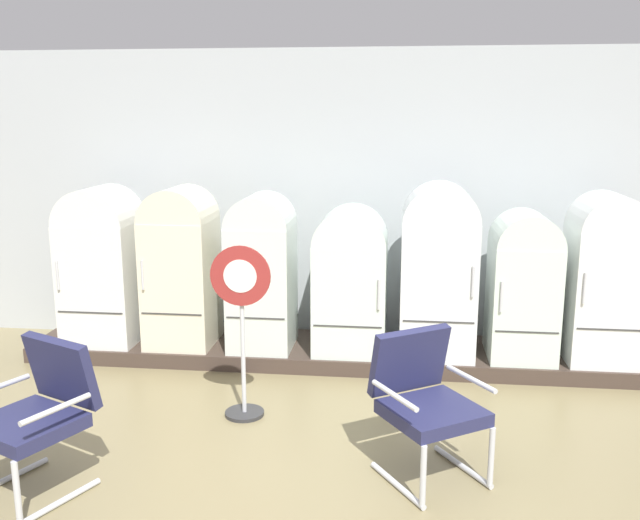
{
  "coord_description": "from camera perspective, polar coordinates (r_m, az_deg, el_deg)",
  "views": [
    {
      "loc": [
        0.55,
        -3.52,
        2.44
      ],
      "look_at": [
        -0.18,
        2.75,
        1.07
      ],
      "focal_mm": 38.83,
      "sensor_mm": 36.0,
      "label": 1
    }
  ],
  "objects": [
    {
      "name": "sign_stand",
      "position": [
        5.56,
        -6.44,
        -5.96
      ],
      "size": [
        0.48,
        0.32,
        1.42
      ],
      "color": "#2D2D30",
      "rests_on": "ground"
    },
    {
      "name": "display_plinth",
      "position": [
        6.98,
        1.79,
        -7.61
      ],
      "size": [
        6.21,
        0.95,
        0.15
      ],
      "primitive_type": "cube",
      "color": "#43352D",
      "rests_on": "ground"
    },
    {
      "name": "refrigerator_1",
      "position": [
        6.95,
        -11.4,
        -0.14
      ],
      "size": [
        0.64,
        0.71,
        1.57
      ],
      "color": "beige",
      "rests_on": "display_plinth"
    },
    {
      "name": "refrigerator_2",
      "position": [
        6.74,
        -4.83,
        -0.57
      ],
      "size": [
        0.6,
        0.69,
        1.52
      ],
      "color": "silver",
      "rests_on": "display_plinth"
    },
    {
      "name": "armchair_right",
      "position": [
        4.8,
        8.63,
        -11.06
      ],
      "size": [
        0.86,
        0.88,
        0.98
      ],
      "color": "silver",
      "rests_on": "ground"
    },
    {
      "name": "refrigerator_6",
      "position": [
        6.87,
        22.43,
        -1.01
      ],
      "size": [
        0.65,
        0.7,
        1.57
      ],
      "color": "white",
      "rests_on": "display_plinth"
    },
    {
      "name": "back_wall",
      "position": [
        7.26,
        2.3,
        5.1
      ],
      "size": [
        11.76,
        0.12,
        3.06
      ],
      "color": "#B7BDBF",
      "rests_on": "ground"
    },
    {
      "name": "refrigerator_4",
      "position": [
        6.59,
        9.74,
        -0.44
      ],
      "size": [
        0.7,
        0.65,
        1.64
      ],
      "color": "white",
      "rests_on": "display_plinth"
    },
    {
      "name": "refrigerator_3",
      "position": [
        6.64,
        2.53,
        -1.35
      ],
      "size": [
        0.69,
        0.69,
        1.41
      ],
      "color": "silver",
      "rests_on": "display_plinth"
    },
    {
      "name": "armchair_left",
      "position": [
        4.92,
        -22.15,
        -11.25
      ],
      "size": [
        0.82,
        0.86,
        0.98
      ],
      "color": "silver",
      "rests_on": "ground"
    },
    {
      "name": "refrigerator_5",
      "position": [
        6.73,
        16.41,
        -1.69
      ],
      "size": [
        0.61,
        0.69,
        1.39
      ],
      "color": "silver",
      "rests_on": "display_plinth"
    },
    {
      "name": "refrigerator_0",
      "position": [
        7.25,
        -17.51,
        -0.05
      ],
      "size": [
        0.71,
        0.71,
        1.56
      ],
      "color": "white",
      "rests_on": "display_plinth"
    }
  ]
}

